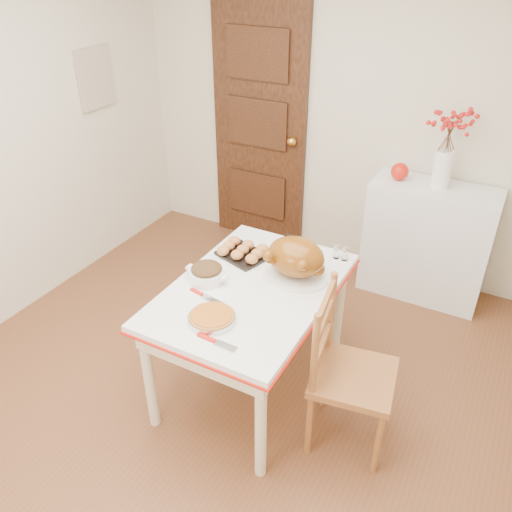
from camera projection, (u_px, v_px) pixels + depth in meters
The scene contains 17 objects.
floor at pixel (209, 400), 3.22m from camera, with size 3.50×4.00×0.00m, color brown.
wall_back at pixel (341, 115), 4.06m from camera, with size 3.50×0.00×2.50m, color beige.
door_back at pixel (259, 130), 4.43m from camera, with size 0.85×0.06×2.06m, color black.
photo_board at pixel (95, 78), 4.03m from camera, with size 0.03×0.35×0.45m, color beige.
sideboard at pixel (427, 242), 3.97m from camera, with size 0.90×0.40×0.90m, color white.
kitchen_table at pixel (252, 338), 3.14m from camera, with size 0.86×1.25×0.75m, color white, non-canonical shape.
chair_oak at pixel (354, 374), 2.74m from camera, with size 0.42×0.42×0.96m, color #9A5834, non-canonical shape.
berry_vase at pixel (446, 149), 3.58m from camera, with size 0.30×0.30×0.57m, color white, non-canonical shape.
apple at pixel (400, 172), 3.81m from camera, with size 0.13×0.13×0.13m, color red.
turkey_platter at pixel (296, 259), 2.96m from camera, with size 0.39×0.31×0.25m, color #894708, non-canonical shape.
pumpkin_pie at pixel (212, 317), 2.67m from camera, with size 0.25×0.25×0.05m, color #AE5819.
stuffing_dish at pixel (207, 273), 2.98m from camera, with size 0.26×0.21×0.10m, color #443014, non-canonical shape.
rolls_tray at pixel (243, 251), 3.20m from camera, with size 0.29×0.23×0.08m, color #C87C46, non-canonical shape.
pie_server at pixel (216, 342), 2.54m from camera, with size 0.22×0.06×0.01m, color silver, non-canonical shape.
carving_knife at pixel (207, 297), 2.85m from camera, with size 0.24×0.06×0.01m, color silver, non-canonical shape.
drinking_glass at pixel (289, 244), 3.24m from camera, with size 0.06×0.06×0.11m, color white.
shaker_pair at pixel (341, 253), 3.17m from camera, with size 0.09×0.04×0.09m, color white, non-canonical shape.
Camera 1 is at (1.34, -1.86, 2.45)m, focal length 36.61 mm.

